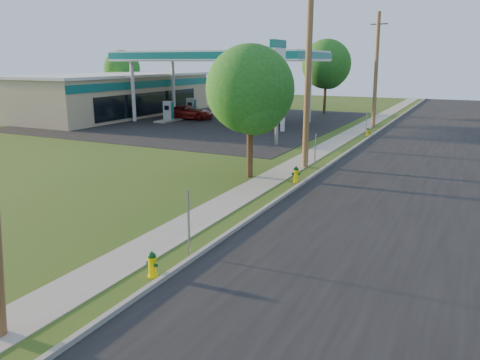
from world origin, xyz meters
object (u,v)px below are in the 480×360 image
at_px(fuel_pump_ne, 255,119).
at_px(hydrant_far, 368,132).
at_px(hydrant_mid, 296,174).
at_px(car_red, 189,112).
at_px(car_silver, 262,116).
at_px(tree_verge, 251,93).
at_px(tree_back, 122,70).
at_px(fuel_pump_nw, 169,114).
at_px(tree_lot, 327,66).
at_px(utility_pole_far, 376,70).
at_px(fuel_pump_se, 273,114).
at_px(utility_pole_mid, 308,73).
at_px(hydrant_near, 152,264).
at_px(fuel_pump_sw, 191,110).
at_px(price_pylon, 278,63).

relative_size(fuel_pump_ne, hydrant_far, 4.83).
bearing_deg(hydrant_mid, car_red, 133.70).
xyz_separation_m(fuel_pump_ne, car_silver, (-0.37, 2.31, -0.04)).
bearing_deg(car_red, tree_verge, -150.68).
bearing_deg(tree_back, hydrant_far, -20.18).
bearing_deg(hydrant_far, fuel_pump_ne, 175.61).
distance_m(fuel_pump_ne, hydrant_far, 9.73).
xyz_separation_m(hydrant_mid, car_silver, (-9.93, 18.53, 0.31)).
height_order(fuel_pump_nw, tree_lot, tree_lot).
bearing_deg(tree_back, car_red, -30.38).
bearing_deg(car_silver, fuel_pump_ne, -157.61).
height_order(utility_pole_far, fuel_pump_nw, utility_pole_far).
bearing_deg(tree_lot, fuel_pump_se, -104.90).
distance_m(fuel_pump_nw, hydrant_mid, 24.65).
xyz_separation_m(utility_pole_mid, tree_lot, (-6.56, 25.79, 0.08)).
height_order(utility_pole_far, tree_verge, utility_pole_far).
xyz_separation_m(utility_pole_mid, hydrant_far, (0.79, 12.25, -4.63)).
relative_size(tree_verge, tree_back, 0.92).
height_order(car_red, car_silver, car_red).
distance_m(tree_lot, car_silver, 11.67).
bearing_deg(fuel_pump_nw, car_red, 70.70).
bearing_deg(hydrant_near, fuel_pump_nw, 124.21).
xyz_separation_m(fuel_pump_sw, car_red, (0.82, -1.67, -0.04)).
bearing_deg(utility_pole_far, car_red, -171.13).
bearing_deg(fuel_pump_nw, tree_verge, -45.16).
bearing_deg(car_red, fuel_pump_ne, -116.18).
distance_m(fuel_pump_ne, car_red, 8.51).
xyz_separation_m(price_pylon, car_silver, (-5.37, 9.80, -4.75)).
relative_size(fuel_pump_ne, price_pylon, 0.47).
height_order(fuel_pump_nw, fuel_pump_ne, same).
height_order(tree_verge, hydrant_mid, tree_verge).
relative_size(hydrant_near, hydrant_mid, 0.94).
height_order(fuel_pump_nw, fuel_pump_se, same).
xyz_separation_m(fuel_pump_nw, hydrant_mid, (18.55, -16.22, -0.35)).
xyz_separation_m(price_pylon, tree_back, (-29.14, 19.19, -0.99)).
bearing_deg(price_pylon, fuel_pump_nw, 151.82).
bearing_deg(car_red, hydrant_mid, -146.56).
height_order(utility_pole_mid, tree_verge, utility_pole_mid).
height_order(fuel_pump_se, tree_back, tree_back).
bearing_deg(tree_verge, fuel_pump_nw, 134.84).
bearing_deg(fuel_pump_sw, utility_pole_far, 3.20).
height_order(fuel_pump_ne, car_silver, fuel_pump_ne).
relative_size(hydrant_mid, hydrant_far, 1.15).
xyz_separation_m(fuel_pump_se, tree_lot, (2.34, 8.79, 4.31)).
xyz_separation_m(tree_verge, car_red, (-15.47, 18.72, -3.39)).
distance_m(price_pylon, tree_back, 34.91).
bearing_deg(fuel_pump_se, hydrant_near, -72.98).
distance_m(fuel_pump_nw, price_pylon, 16.57).
bearing_deg(tree_lot, car_red, -135.18).
bearing_deg(hydrant_mid, car_silver, 118.18).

